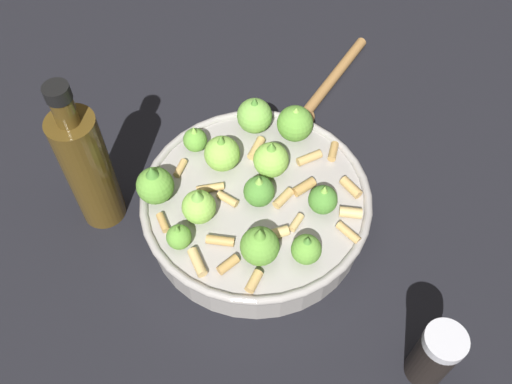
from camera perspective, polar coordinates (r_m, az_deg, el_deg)
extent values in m
plane|color=black|center=(0.73, 0.00, -2.82)|extent=(2.40, 2.40, 0.00)
cylinder|color=#9E9993|center=(0.71, 0.00, -1.68)|extent=(0.28, 0.28, 0.05)
torus|color=#9E9993|center=(0.68, 0.00, -0.48)|extent=(0.29, 0.29, 0.01)
sphere|color=#609E38|center=(0.73, 4.02, 7.01)|extent=(0.05, 0.05, 0.05)
cone|color=#8CC64C|center=(0.71, 4.13, 8.18)|extent=(0.02, 0.02, 0.01)
sphere|color=#4C8933|center=(0.66, 6.87, -0.79)|extent=(0.04, 0.04, 0.04)
cone|color=#8CC64C|center=(0.65, 7.03, 0.16)|extent=(0.01, 0.01, 0.02)
sphere|color=#609E38|center=(0.63, 4.94, -6.02)|extent=(0.03, 0.03, 0.03)
cone|color=#4C8933|center=(0.61, 5.06, -5.21)|extent=(0.02, 0.02, 0.01)
sphere|color=#8CC64C|center=(0.69, 1.55, 3.31)|extent=(0.04, 0.04, 0.04)
cone|color=#609E38|center=(0.67, 1.59, 4.51)|extent=(0.02, 0.02, 0.02)
sphere|color=#4C8933|center=(0.66, 0.07, -0.07)|extent=(0.04, 0.04, 0.04)
cone|color=#8CC64C|center=(0.65, 0.07, 0.93)|extent=(0.02, 0.02, 0.02)
sphere|color=#609E38|center=(0.62, 0.39, -5.57)|extent=(0.04, 0.04, 0.04)
cone|color=#609E38|center=(0.60, 0.40, -4.43)|extent=(0.02, 0.02, 0.02)
sphere|color=#75B247|center=(0.74, -0.15, 7.81)|extent=(0.05, 0.05, 0.05)
cone|color=#4C8933|center=(0.72, -0.15, 9.06)|extent=(0.02, 0.02, 0.02)
sphere|color=#609E38|center=(0.64, -7.90, -4.59)|extent=(0.03, 0.03, 0.03)
cone|color=#609E38|center=(0.63, -8.07, -3.85)|extent=(0.01, 0.01, 0.01)
sphere|color=#609E38|center=(0.72, -6.25, 5.32)|extent=(0.03, 0.03, 0.03)
cone|color=#8CC64C|center=(0.71, -6.38, 6.22)|extent=(0.01, 0.01, 0.02)
sphere|color=#8CC64C|center=(0.70, -3.50, 3.94)|extent=(0.05, 0.05, 0.05)
cone|color=#609E38|center=(0.68, -3.60, 5.20)|extent=(0.02, 0.02, 0.02)
sphere|color=#8CC64C|center=(0.65, -5.87, -1.53)|extent=(0.04, 0.04, 0.04)
cone|color=#75B247|center=(0.64, -6.04, -0.45)|extent=(0.02, 0.02, 0.02)
sphere|color=#609E38|center=(0.68, -10.29, 0.65)|extent=(0.05, 0.05, 0.05)
cone|color=#4C8933|center=(0.66, -10.61, 1.89)|extent=(0.02, 0.02, 0.02)
cylinder|color=tan|center=(0.65, 2.38, -4.18)|extent=(0.02, 0.02, 0.01)
cylinder|color=tan|center=(0.67, 9.67, -2.09)|extent=(0.03, 0.03, 0.01)
cylinder|color=tan|center=(0.65, -3.69, -4.99)|extent=(0.03, 0.03, 0.01)
cylinder|color=tan|center=(0.72, 0.04, 4.50)|extent=(0.03, 0.03, 0.01)
cylinder|color=tan|center=(0.73, 8.01, 4.04)|extent=(0.03, 0.03, 0.01)
cylinder|color=tan|center=(0.67, -9.51, -3.11)|extent=(0.01, 0.03, 0.01)
cylinder|color=tan|center=(0.71, -7.77, 2.45)|extent=(0.03, 0.02, 0.01)
cylinder|color=tan|center=(0.69, 9.70, 0.47)|extent=(0.01, 0.03, 0.01)
cylinder|color=tan|center=(0.68, 2.81, -0.64)|extent=(0.03, 0.02, 0.01)
cylinder|color=tan|center=(0.69, 4.96, 0.51)|extent=(0.03, 0.01, 0.01)
cylinder|color=tan|center=(0.66, 9.45, -4.13)|extent=(0.01, 0.03, 0.01)
cylinder|color=tan|center=(0.66, 4.16, -3.14)|extent=(0.02, 0.02, 0.01)
cylinder|color=tan|center=(0.68, -2.94, -0.72)|extent=(0.02, 0.03, 0.01)
cylinder|color=tan|center=(0.72, 5.48, 3.50)|extent=(0.03, 0.02, 0.01)
cylinder|color=tan|center=(0.63, -6.03, -7.17)|extent=(0.02, 0.04, 0.01)
cylinder|color=tan|center=(0.63, -2.88, -7.44)|extent=(0.03, 0.01, 0.01)
cylinder|color=tan|center=(0.62, -0.21, -9.14)|extent=(0.03, 0.02, 0.01)
cylinder|color=tan|center=(0.69, -4.72, 0.42)|extent=(0.03, 0.02, 0.01)
cylinder|color=black|center=(0.63, 17.65, -15.85)|extent=(0.04, 0.04, 0.08)
cylinder|color=silver|center=(0.59, 18.86, -14.26)|extent=(0.04, 0.04, 0.01)
cylinder|color=#4C3814|center=(0.69, -16.73, 2.07)|extent=(0.06, 0.06, 0.17)
cylinder|color=#4C3814|center=(0.62, -19.05, 7.92)|extent=(0.03, 0.03, 0.04)
cylinder|color=black|center=(0.60, -19.71, 9.56)|extent=(0.03, 0.03, 0.02)
cylinder|color=#9E703D|center=(0.90, 8.15, 11.77)|extent=(0.18, 0.09, 0.02)
ellipsoid|color=#9E703D|center=(0.83, 4.64, 7.39)|extent=(0.06, 0.05, 0.01)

